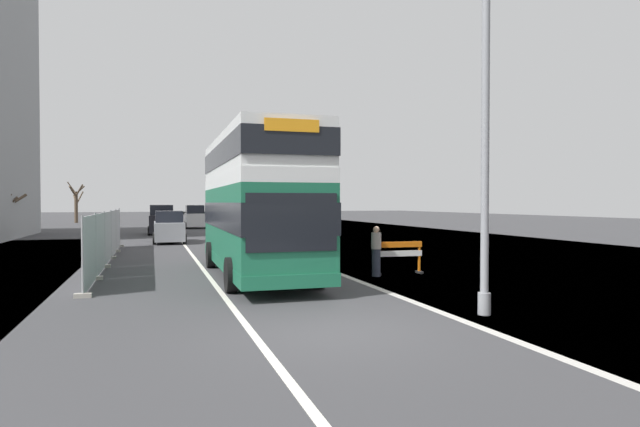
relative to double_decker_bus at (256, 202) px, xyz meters
The scene contains 12 objects.
ground 8.46m from the double_decker_bus, 86.91° to the right, with size 140.00×280.00×0.10m.
double_decker_bus is the anchor object (origin of this frame).
lamppost_foreground 8.76m from the double_decker_bus, 64.55° to the right, with size 0.29×0.70×8.06m.
roadworks_barrier 5.33m from the double_decker_bus, 11.69° to the right, with size 1.78×0.53×1.15m.
construction_site_fence 7.87m from the double_decker_bus, 132.17° to the left, with size 0.44×17.20×2.20m.
car_oncoming_near 16.93m from the double_decker_bus, 98.19° to the left, with size 1.97×4.43×2.00m.
car_receding_mid 26.25m from the double_decker_bus, 95.91° to the left, with size 2.09×4.11×2.33m.
car_receding_far 35.62m from the double_decker_bus, 89.00° to the left, with size 2.00×4.11×2.26m.
bare_tree_far_verge_near 26.07m from the double_decker_bus, 119.68° to the left, with size 2.26×2.42×3.87m.
bare_tree_far_verge_mid 38.55m from the double_decker_bus, 112.71° to the left, with size 2.48×2.84×4.59m.
bare_tree_far_verge_far 55.32m from the double_decker_bus, 102.91° to the left, with size 2.05×2.89×5.10m.
pedestrian_at_kerb 4.45m from the double_decker_bus, 19.16° to the right, with size 0.34×0.34×1.72m.
Camera 1 is at (-3.23, -9.93, 2.54)m, focal length 29.91 mm.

